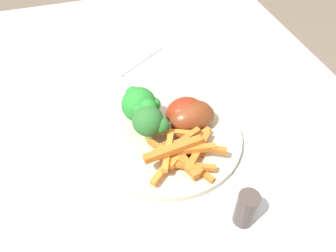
# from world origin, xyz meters

# --- Properties ---
(dining_table) EXTENTS (1.26, 0.89, 0.70)m
(dining_table) POSITION_xyz_m (0.00, 0.00, 0.62)
(dining_table) COLOR #B7B7BC
(dining_table) RESTS_ON ground_plane
(dinner_plate) EXTENTS (0.25, 0.25, 0.01)m
(dinner_plate) POSITION_xyz_m (-0.06, 0.06, 0.71)
(dinner_plate) COLOR beige
(dinner_plate) RESTS_ON dining_table
(broccoli_floret_front) EXTENTS (0.06, 0.06, 0.07)m
(broccoli_floret_front) POSITION_xyz_m (-0.06, 0.02, 0.76)
(broccoli_floret_front) COLOR #82BE48
(broccoli_floret_front) RESTS_ON dinner_plate
(broccoli_floret_middle) EXTENTS (0.07, 0.07, 0.08)m
(broccoli_floret_middle) POSITION_xyz_m (-0.10, 0.02, 0.77)
(broccoli_floret_middle) COLOR #77A64B
(broccoli_floret_middle) RESTS_ON dinner_plate
(carrot_fries_pile) EXTENTS (0.12, 0.13, 0.04)m
(carrot_fries_pile) POSITION_xyz_m (-0.01, 0.06, 0.73)
(carrot_fries_pile) COLOR orange
(carrot_fries_pile) RESTS_ON dinner_plate
(chicken_drumstick_near) EXTENTS (0.06, 0.13, 0.04)m
(chicken_drumstick_near) POSITION_xyz_m (-0.07, 0.10, 0.74)
(chicken_drumstick_near) COLOR #4B1E0E
(chicken_drumstick_near) RESTS_ON dinner_plate
(chicken_drumstick_far) EXTENTS (0.06, 0.12, 0.05)m
(chicken_drumstick_far) POSITION_xyz_m (-0.08, 0.09, 0.74)
(chicken_drumstick_far) COLOR #63180D
(chicken_drumstick_far) RESTS_ON dinner_plate
(chicken_drumstick_extra) EXTENTS (0.07, 0.13, 0.05)m
(chicken_drumstick_extra) POSITION_xyz_m (-0.07, 0.10, 0.74)
(chicken_drumstick_extra) COLOR #541F0F
(chicken_drumstick_extra) RESTS_ON dinner_plate
(napkin) EXTENTS (0.22, 0.21, 0.00)m
(napkin) POSITION_xyz_m (-0.37, 0.02, 0.71)
(napkin) COLOR white
(napkin) RESTS_ON dining_table
(pepper_shaker) EXTENTS (0.03, 0.03, 0.06)m
(pepper_shaker) POSITION_xyz_m (0.12, 0.11, 0.73)
(pepper_shaker) COLOR #423833
(pepper_shaker) RESTS_ON dining_table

